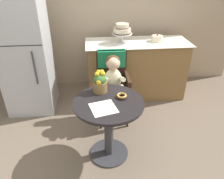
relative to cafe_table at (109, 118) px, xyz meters
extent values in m
plane|color=#6B5B4C|center=(0.00, 0.00, -0.51)|extent=(8.00, 8.00, 0.00)
cube|color=tan|center=(0.00, 1.85, 0.84)|extent=(4.80, 0.10, 2.70)
cylinder|color=black|center=(0.00, 0.00, 0.20)|extent=(0.72, 0.72, 0.03)
cylinder|color=#333338|center=(0.00, 0.00, -0.16)|extent=(0.10, 0.10, 0.69)
cylinder|color=#333338|center=(0.00, 0.00, -0.50)|extent=(0.44, 0.44, 0.02)
cube|color=#332114|center=(0.11, 0.64, -0.04)|extent=(0.42, 0.42, 0.04)
cube|color=#332114|center=(0.11, 0.83, 0.22)|extent=(0.40, 0.04, 0.46)
cube|color=#332114|center=(-0.08, 0.64, 0.08)|extent=(0.04, 0.38, 0.18)
cube|color=#332114|center=(0.30, 0.64, 0.08)|extent=(0.04, 0.38, 0.18)
cube|color=#197247|center=(0.11, 0.83, 0.34)|extent=(0.36, 0.11, 0.22)
cylinder|color=#332114|center=(-0.07, 0.46, -0.28)|extent=(0.03, 0.03, 0.45)
cylinder|color=#332114|center=(0.29, 0.46, -0.28)|extent=(0.03, 0.03, 0.45)
cylinder|color=#332114|center=(-0.07, 0.82, -0.28)|extent=(0.03, 0.03, 0.45)
cylinder|color=#332114|center=(0.29, 0.82, -0.28)|extent=(0.03, 0.03, 0.45)
ellipsoid|color=beige|center=(0.11, 0.62, 0.14)|extent=(0.22, 0.16, 0.30)
sphere|color=#E0B293|center=(0.11, 0.61, 0.36)|extent=(0.17, 0.17, 0.17)
ellipsoid|color=#4C2D19|center=(0.11, 0.63, 0.38)|extent=(0.17, 0.17, 0.14)
cylinder|color=beige|center=(0.01, 0.53, 0.19)|extent=(0.08, 0.23, 0.13)
sphere|color=#E0B293|center=(0.02, 0.45, 0.12)|extent=(0.06, 0.06, 0.06)
cylinder|color=beige|center=(0.20, 0.53, 0.19)|extent=(0.08, 0.23, 0.13)
sphere|color=#E0B293|center=(0.19, 0.45, 0.12)|extent=(0.06, 0.06, 0.06)
cylinder|color=#3F4760|center=(0.05, 0.54, 0.03)|extent=(0.09, 0.22, 0.09)
cylinder|color=#3F4760|center=(0.05, 0.43, -0.14)|extent=(0.08, 0.08, 0.26)
cylinder|color=#3F4760|center=(0.16, 0.54, 0.03)|extent=(0.09, 0.22, 0.09)
cylinder|color=#3F4760|center=(0.16, 0.43, -0.14)|extent=(0.08, 0.08, 0.26)
cube|color=white|center=(-0.06, -0.11, 0.21)|extent=(0.29, 0.29, 0.00)
torus|color=#4C2D19|center=(0.14, 0.06, 0.23)|extent=(0.11, 0.11, 0.03)
torus|color=gold|center=(0.14, 0.06, 0.24)|extent=(0.10, 0.10, 0.02)
cylinder|color=brown|center=(-0.07, 0.20, 0.27)|extent=(0.15, 0.15, 0.12)
ellipsoid|color=#38662D|center=(-0.07, 0.20, 0.36)|extent=(0.14, 0.14, 0.10)
sphere|color=gold|center=(-0.04, 0.21, 0.42)|extent=(0.05, 0.05, 0.05)
sphere|color=gold|center=(-0.05, 0.25, 0.42)|extent=(0.06, 0.06, 0.06)
sphere|color=gold|center=(-0.08, 0.25, 0.42)|extent=(0.05, 0.05, 0.05)
sphere|color=gold|center=(-0.11, 0.23, 0.36)|extent=(0.04, 0.04, 0.04)
sphere|color=gold|center=(-0.10, 0.20, 0.43)|extent=(0.05, 0.05, 0.05)
sphere|color=gold|center=(-0.09, 0.16, 0.35)|extent=(0.06, 0.06, 0.06)
sphere|color=gold|center=(-0.06, 0.19, 0.38)|extent=(0.05, 0.05, 0.05)
cube|color=olive|center=(0.55, 1.30, -0.06)|extent=(1.50, 0.56, 0.90)
cube|color=white|center=(0.55, 1.30, 0.39)|extent=(1.56, 0.62, 0.01)
cylinder|color=silver|center=(0.31, 1.30, 0.40)|extent=(0.16, 0.16, 0.01)
cylinder|color=silver|center=(0.31, 1.30, 0.46)|extent=(0.03, 0.03, 0.12)
cylinder|color=silver|center=(0.31, 1.30, 0.53)|extent=(0.30, 0.30, 0.01)
cylinder|color=beige|center=(0.31, 1.30, 0.57)|extent=(0.26, 0.25, 0.08)
cylinder|color=#4C2D1E|center=(0.31, 1.30, 0.54)|extent=(0.26, 0.26, 0.01)
cylinder|color=beige|center=(0.31, 1.30, 0.64)|extent=(0.19, 0.19, 0.06)
cylinder|color=#4C2D1E|center=(0.31, 1.30, 0.61)|extent=(0.19, 0.19, 0.01)
cylinder|color=beige|center=(0.85, 1.31, 0.43)|extent=(0.17, 0.17, 0.09)
sphere|color=red|center=(0.85, 1.31, 0.49)|extent=(0.02, 0.02, 0.02)
cube|color=#B7BABF|center=(-1.05, 1.10, 0.34)|extent=(0.64, 0.60, 1.70)
cube|color=black|center=(-1.05, 0.80, 0.55)|extent=(0.63, 0.01, 0.01)
cylinder|color=#3F3F44|center=(-0.87, 0.79, 0.26)|extent=(0.02, 0.02, 0.45)
camera|label=1|loc=(-0.14, -1.81, 1.40)|focal=34.74mm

